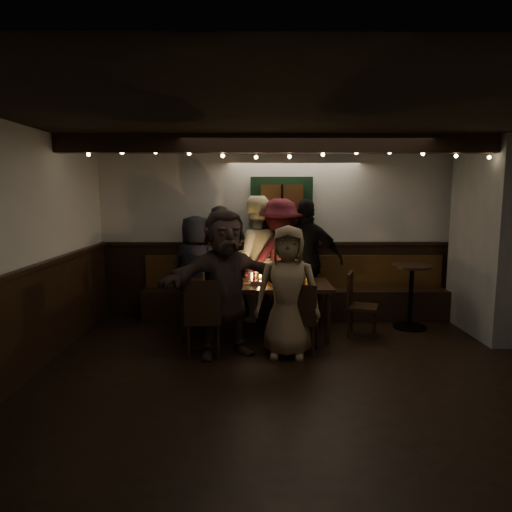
{
  "coord_description": "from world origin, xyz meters",
  "views": [
    {
      "loc": [
        -0.64,
        -4.58,
        1.91
      ],
      "look_at": [
        -0.6,
        1.6,
        1.05
      ],
      "focal_mm": 32.0,
      "sensor_mm": 36.0,
      "label": 1
    }
  ],
  "objects_px": {
    "chair_end": "(357,300)",
    "person_d": "(280,261)",
    "person_a": "(196,268)",
    "person_g": "(288,292)",
    "chair_near_right": "(301,315)",
    "person_e": "(306,261)",
    "chair_near_left": "(203,313)",
    "person_c": "(255,259)",
    "person_f": "(225,283)",
    "high_top": "(411,288)",
    "dining_table": "(256,288)",
    "person_b": "(221,263)"
  },
  "relations": [
    {
      "from": "chair_end",
      "to": "person_d",
      "type": "height_order",
      "value": "person_d"
    },
    {
      "from": "person_a",
      "to": "person_g",
      "type": "height_order",
      "value": "person_a"
    },
    {
      "from": "chair_near_right",
      "to": "person_e",
      "type": "height_order",
      "value": "person_e"
    },
    {
      "from": "chair_near_left",
      "to": "person_c",
      "type": "xyz_separation_m",
      "value": [
        0.6,
        1.59,
        0.41
      ]
    },
    {
      "from": "person_a",
      "to": "person_f",
      "type": "bearing_deg",
      "value": 127.7
    },
    {
      "from": "high_top",
      "to": "person_g",
      "type": "xyz_separation_m",
      "value": [
        -1.83,
        -1.11,
        0.2
      ]
    },
    {
      "from": "person_g",
      "to": "person_a",
      "type": "bearing_deg",
      "value": 135.49
    },
    {
      "from": "person_e",
      "to": "dining_table",
      "type": "bearing_deg",
      "value": 52.82
    },
    {
      "from": "chair_near_right",
      "to": "person_c",
      "type": "relative_size",
      "value": 0.46
    },
    {
      "from": "chair_end",
      "to": "high_top",
      "type": "height_order",
      "value": "high_top"
    },
    {
      "from": "chair_near_right",
      "to": "chair_end",
      "type": "height_order",
      "value": "chair_near_right"
    },
    {
      "from": "person_f",
      "to": "person_g",
      "type": "distance_m",
      "value": 0.74
    },
    {
      "from": "chair_near_right",
      "to": "person_c",
      "type": "bearing_deg",
      "value": 109.59
    },
    {
      "from": "person_c",
      "to": "person_e",
      "type": "height_order",
      "value": "person_c"
    },
    {
      "from": "chair_near_left",
      "to": "chair_near_right",
      "type": "height_order",
      "value": "chair_near_left"
    },
    {
      "from": "chair_near_left",
      "to": "person_g",
      "type": "xyz_separation_m",
      "value": [
        0.98,
        0.04,
        0.25
      ]
    },
    {
      "from": "person_c",
      "to": "person_e",
      "type": "xyz_separation_m",
      "value": [
        0.76,
        -0.07,
        -0.02
      ]
    },
    {
      "from": "person_g",
      "to": "chair_near_left",
      "type": "bearing_deg",
      "value": -170.96
    },
    {
      "from": "chair_near_left",
      "to": "person_b",
      "type": "height_order",
      "value": "person_b"
    },
    {
      "from": "dining_table",
      "to": "person_f",
      "type": "distance_m",
      "value": 0.87
    },
    {
      "from": "chair_near_right",
      "to": "person_b",
      "type": "xyz_separation_m",
      "value": [
        -1.04,
        1.54,
        0.38
      ]
    },
    {
      "from": "high_top",
      "to": "chair_end",
      "type": "bearing_deg",
      "value": -158.86
    },
    {
      "from": "high_top",
      "to": "person_g",
      "type": "bearing_deg",
      "value": -148.83
    },
    {
      "from": "person_b",
      "to": "person_g",
      "type": "relative_size",
      "value": 1.12
    },
    {
      "from": "person_g",
      "to": "person_c",
      "type": "bearing_deg",
      "value": 110.08
    },
    {
      "from": "high_top",
      "to": "person_d",
      "type": "distance_m",
      "value": 1.9
    },
    {
      "from": "person_e",
      "to": "person_d",
      "type": "bearing_deg",
      "value": 11.92
    },
    {
      "from": "chair_end",
      "to": "high_top",
      "type": "xyz_separation_m",
      "value": [
        0.84,
        0.33,
        0.09
      ]
    },
    {
      "from": "chair_near_right",
      "to": "person_b",
      "type": "height_order",
      "value": "person_b"
    },
    {
      "from": "chair_near_left",
      "to": "person_g",
      "type": "distance_m",
      "value": 1.01
    },
    {
      "from": "chair_near_left",
      "to": "person_d",
      "type": "distance_m",
      "value": 1.84
    },
    {
      "from": "high_top",
      "to": "person_b",
      "type": "distance_m",
      "value": 2.77
    },
    {
      "from": "chair_near_right",
      "to": "person_a",
      "type": "height_order",
      "value": "person_a"
    },
    {
      "from": "person_f",
      "to": "chair_near_right",
      "type": "bearing_deg",
      "value": -21.36
    },
    {
      "from": "chair_near_right",
      "to": "person_f",
      "type": "distance_m",
      "value": 0.97
    },
    {
      "from": "chair_near_left",
      "to": "chair_end",
      "type": "relative_size",
      "value": 1.09
    },
    {
      "from": "chair_near_right",
      "to": "person_e",
      "type": "relative_size",
      "value": 0.47
    },
    {
      "from": "dining_table",
      "to": "chair_end",
      "type": "xyz_separation_m",
      "value": [
        1.35,
        -0.02,
        -0.17
      ]
    },
    {
      "from": "dining_table",
      "to": "chair_near_right",
      "type": "height_order",
      "value": "chair_near_right"
    },
    {
      "from": "chair_near_left",
      "to": "person_c",
      "type": "relative_size",
      "value": 0.5
    },
    {
      "from": "chair_end",
      "to": "person_f",
      "type": "relative_size",
      "value": 0.49
    },
    {
      "from": "person_c",
      "to": "person_d",
      "type": "bearing_deg",
      "value": 155.31
    },
    {
      "from": "person_b",
      "to": "person_g",
      "type": "height_order",
      "value": "person_b"
    },
    {
      "from": "person_a",
      "to": "person_e",
      "type": "height_order",
      "value": "person_e"
    },
    {
      "from": "chair_near_right",
      "to": "person_a",
      "type": "relative_size",
      "value": 0.55
    },
    {
      "from": "chair_near_right",
      "to": "person_b",
      "type": "relative_size",
      "value": 0.5
    },
    {
      "from": "chair_end",
      "to": "person_c",
      "type": "height_order",
      "value": "person_c"
    },
    {
      "from": "dining_table",
      "to": "person_e",
      "type": "relative_size",
      "value": 1.09
    },
    {
      "from": "person_d",
      "to": "dining_table",
      "type": "bearing_deg",
      "value": 36.92
    },
    {
      "from": "chair_end",
      "to": "chair_near_right",
      "type": "bearing_deg",
      "value": -137.79
    }
  ]
}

